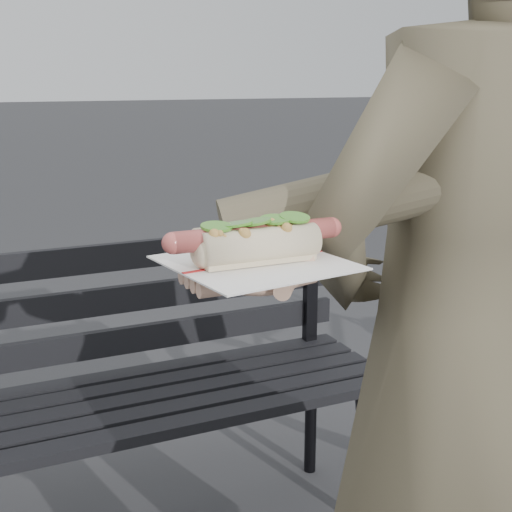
{
  "coord_description": "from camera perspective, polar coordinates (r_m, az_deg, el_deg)",
  "views": [
    {
      "loc": [
        -0.4,
        -0.84,
        1.34
      ],
      "look_at": [
        -0.07,
        -0.11,
        1.14
      ],
      "focal_mm": 50.0,
      "sensor_mm": 36.0,
      "label": 1
    }
  ],
  "objects": [
    {
      "name": "park_bench",
      "position": [
        2.06,
        -11.05,
        -9.36
      ],
      "size": [
        1.5,
        0.44,
        0.88
      ],
      "color": "black",
      "rests_on": "ground"
    },
    {
      "name": "held_hotdog",
      "position": [
        0.98,
        8.67,
        4.03
      ],
      "size": [
        0.63,
        0.32,
        0.2
      ],
      "color": "brown"
    },
    {
      "name": "person",
      "position": [
        1.22,
        15.3,
        -8.45
      ],
      "size": [
        0.73,
        0.57,
        1.76
      ],
      "primitive_type": "imported",
      "rotation": [
        0.0,
        0.0,
        3.4
      ],
      "color": "brown",
      "rests_on": "ground"
    }
  ]
}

